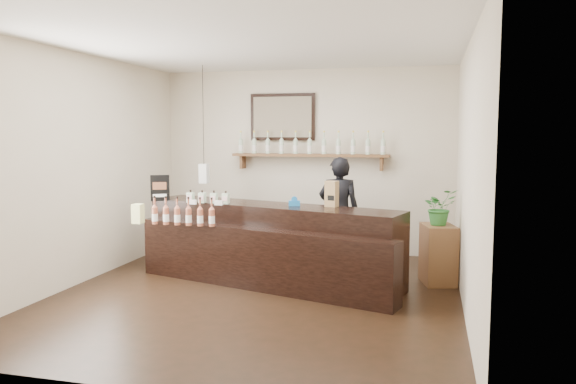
% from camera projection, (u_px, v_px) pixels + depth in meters
% --- Properties ---
extents(ground, '(5.00, 5.00, 0.00)m').
position_uv_depth(ground, '(257.00, 294.00, 6.40)').
color(ground, black).
rests_on(ground, ground).
extents(room_shell, '(5.00, 5.00, 5.00)m').
position_uv_depth(room_shell, '(256.00, 145.00, 6.22)').
color(room_shell, beige).
rests_on(room_shell, ground).
extents(back_wall_decor, '(2.66, 0.96, 1.69)m').
position_uv_depth(back_wall_decor, '(293.00, 138.00, 8.54)').
color(back_wall_decor, brown).
rests_on(back_wall_decor, ground).
extents(counter, '(3.43, 1.82, 1.11)m').
position_uv_depth(counter, '(267.00, 246.00, 6.92)').
color(counter, black).
rests_on(counter, ground).
extents(promo_sign, '(0.22, 0.14, 0.34)m').
position_uv_depth(promo_sign, '(160.00, 188.00, 7.32)').
color(promo_sign, black).
rests_on(promo_sign, counter).
extents(paper_bag, '(0.17, 0.14, 0.31)m').
position_uv_depth(paper_bag, '(332.00, 194.00, 6.75)').
color(paper_bag, '#99794A').
rests_on(paper_bag, counter).
extents(tape_dispenser, '(0.15, 0.09, 0.12)m').
position_uv_depth(tape_dispenser, '(294.00, 202.00, 6.84)').
color(tape_dispenser, blue).
rests_on(tape_dispenser, counter).
extents(side_cabinet, '(0.47, 0.57, 0.72)m').
position_uv_depth(side_cabinet, '(438.00, 254.00, 6.85)').
color(side_cabinet, brown).
rests_on(side_cabinet, ground).
extents(potted_plant, '(0.52, 0.51, 0.44)m').
position_uv_depth(potted_plant, '(439.00, 207.00, 6.79)').
color(potted_plant, '#2C6F2C').
rests_on(potted_plant, side_cabinet).
extents(shopkeeper, '(0.66, 0.47, 1.72)m').
position_uv_depth(shopkeeper, '(339.00, 205.00, 7.63)').
color(shopkeeper, black).
rests_on(shopkeeper, ground).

